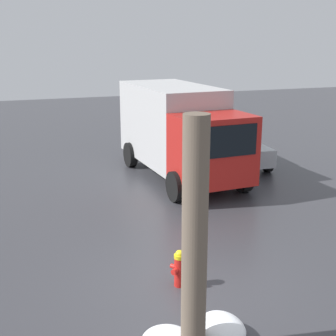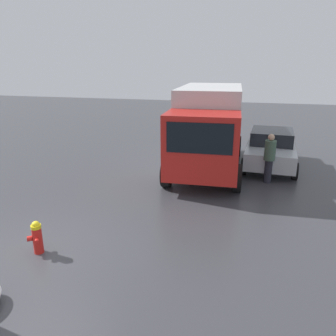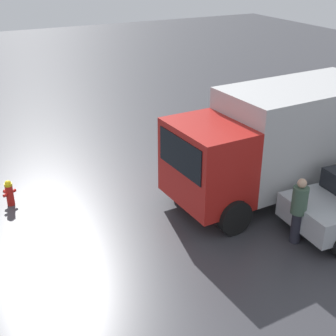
# 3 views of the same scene
# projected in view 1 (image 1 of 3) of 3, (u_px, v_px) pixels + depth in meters

# --- Properties ---
(ground_plane) EXTENTS (60.00, 60.00, 0.00)m
(ground_plane) POSITION_uv_depth(u_px,v_px,m) (179.00, 286.00, 9.03)
(ground_plane) COLOR #38383D
(fire_hydrant) EXTENTS (0.39, 0.35, 0.74)m
(fire_hydrant) POSITION_uv_depth(u_px,v_px,m) (179.00, 268.00, 8.92)
(fire_hydrant) COLOR red
(fire_hydrant) RESTS_ON ground_plane
(tree_trunk) EXTENTS (0.56, 0.37, 3.67)m
(tree_trunk) POSITION_uv_depth(u_px,v_px,m) (195.00, 242.00, 6.59)
(tree_trunk) COLOR #6B5B4C
(tree_trunk) RESTS_ON ground_plane
(delivery_truck) EXTENTS (6.32, 2.81, 3.05)m
(delivery_truck) POSITION_uv_depth(u_px,v_px,m) (179.00, 129.00, 15.76)
(delivery_truck) COLOR red
(delivery_truck) RESTS_ON ground_plane
(pedestrian) EXTENTS (0.37, 0.37, 1.69)m
(pedestrian) POSITION_uv_depth(u_px,v_px,m) (254.00, 152.00, 15.61)
(pedestrian) COLOR #23232D
(pedestrian) RESTS_ON ground_plane
(parked_car) EXTENTS (3.94, 2.13, 1.42)m
(parked_car) POSITION_uv_depth(u_px,v_px,m) (230.00, 145.00, 17.51)
(parked_car) COLOR #ADB2B7
(parked_car) RESTS_ON ground_plane
(snow_pile_by_tree) EXTENTS (0.90, 0.73, 0.35)m
(snow_pile_by_tree) POSITION_uv_depth(u_px,v_px,m) (222.00, 329.00, 7.40)
(snow_pile_by_tree) COLOR white
(snow_pile_by_tree) RESTS_ON ground_plane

